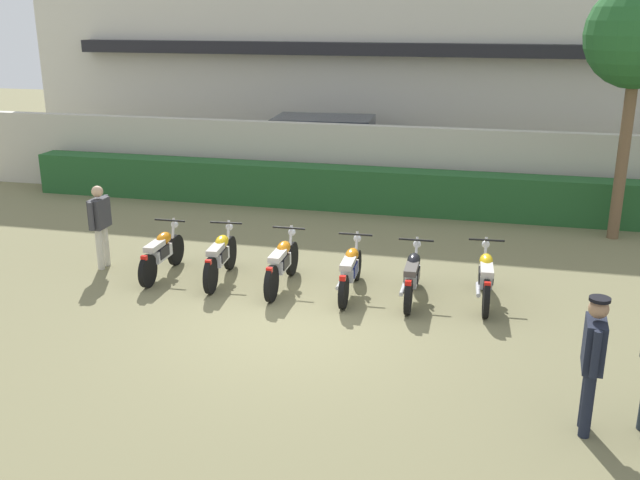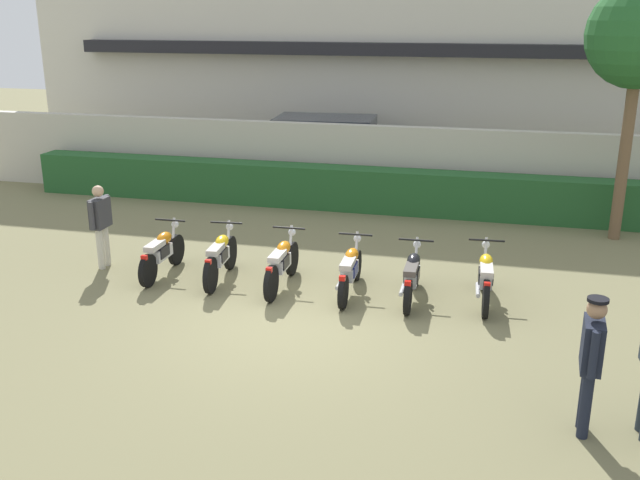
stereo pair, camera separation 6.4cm
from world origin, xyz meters
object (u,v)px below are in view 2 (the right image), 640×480
(tree_near_inspector, at_px, (640,38))
(motorcycle_in_row_0, at_px, (162,252))
(motorcycle_in_row_3, at_px, (350,270))
(inspector_person, at_px, (101,220))
(officer_0, at_px, (591,355))
(motorcycle_in_row_1, at_px, (220,256))
(motorcycle_in_row_2, at_px, (282,263))
(motorcycle_in_row_5, at_px, (485,277))
(parked_car, at_px, (330,152))
(motorcycle_in_row_4, at_px, (412,276))

(tree_near_inspector, height_order, motorcycle_in_row_0, tree_near_inspector)
(motorcycle_in_row_0, bearing_deg, tree_near_inspector, -63.13)
(motorcycle_in_row_3, distance_m, inspector_person, 4.86)
(inspector_person, bearing_deg, officer_0, -24.02)
(motorcycle_in_row_0, height_order, motorcycle_in_row_3, motorcycle_in_row_0)
(motorcycle_in_row_1, xyz_separation_m, motorcycle_in_row_2, (1.17, -0.06, -0.00))
(tree_near_inspector, height_order, motorcycle_in_row_5, tree_near_inspector)
(parked_car, distance_m, tree_near_inspector, 8.52)
(motorcycle_in_row_4, height_order, motorcycle_in_row_5, motorcycle_in_row_5)
(motorcycle_in_row_4, relative_size, motorcycle_in_row_5, 0.95)
(motorcycle_in_row_5, bearing_deg, officer_0, -164.68)
(motorcycle_in_row_2, relative_size, motorcycle_in_row_5, 1.03)
(officer_0, bearing_deg, parked_car, -60.00)
(parked_car, xyz_separation_m, motorcycle_in_row_1, (-0.17, -7.84, -0.48))
(motorcycle_in_row_2, relative_size, motorcycle_in_row_4, 1.08)
(tree_near_inspector, bearing_deg, officer_0, -99.69)
(motorcycle_in_row_3, xyz_separation_m, inspector_person, (-4.83, 0.18, 0.50))
(motorcycle_in_row_0, xyz_separation_m, motorcycle_in_row_1, (1.14, 0.01, 0.01))
(motorcycle_in_row_1, distance_m, inspector_person, 2.48)
(motorcycle_in_row_5, distance_m, officer_0, 3.93)
(inspector_person, relative_size, officer_0, 0.95)
(parked_car, height_order, inspector_person, parked_car)
(motorcycle_in_row_2, distance_m, motorcycle_in_row_4, 2.30)
(tree_near_inspector, height_order, motorcycle_in_row_1, tree_near_inspector)
(parked_car, bearing_deg, motorcycle_in_row_0, -102.93)
(motorcycle_in_row_2, relative_size, inspector_person, 1.22)
(motorcycle_in_row_0, bearing_deg, motorcycle_in_row_3, -91.59)
(officer_0, bearing_deg, inspector_person, -20.65)
(motorcycle_in_row_5, bearing_deg, motorcycle_in_row_3, 90.79)
(motorcycle_in_row_0, distance_m, officer_0, 7.92)
(parked_car, relative_size, motorcycle_in_row_5, 2.45)
(motorcycle_in_row_2, height_order, motorcycle_in_row_3, motorcycle_in_row_2)
(parked_car, distance_m, motorcycle_in_row_1, 7.85)
(motorcycle_in_row_4, bearing_deg, officer_0, -146.20)
(motorcycle_in_row_0, bearing_deg, motorcycle_in_row_2, -91.97)
(tree_near_inspector, relative_size, motorcycle_in_row_3, 2.79)
(motorcycle_in_row_0, distance_m, motorcycle_in_row_4, 4.62)
(motorcycle_in_row_1, distance_m, motorcycle_in_row_3, 2.41)
(motorcycle_in_row_3, bearing_deg, tree_near_inspector, -49.12)
(tree_near_inspector, xyz_separation_m, motorcycle_in_row_4, (-3.80, -4.51, -3.73))
(motorcycle_in_row_1, bearing_deg, motorcycle_in_row_4, -96.58)
(motorcycle_in_row_3, bearing_deg, motorcycle_in_row_1, 86.96)
(motorcycle_in_row_2, distance_m, motorcycle_in_row_3, 1.23)
(motorcycle_in_row_2, bearing_deg, motorcycle_in_row_0, 88.09)
(motorcycle_in_row_4, height_order, officer_0, officer_0)
(motorcycle_in_row_0, height_order, motorcycle_in_row_2, motorcycle_in_row_2)
(inspector_person, bearing_deg, motorcycle_in_row_4, -2.02)
(motorcycle_in_row_3, relative_size, officer_0, 1.13)
(motorcycle_in_row_1, relative_size, officer_0, 1.12)
(motorcycle_in_row_0, xyz_separation_m, motorcycle_in_row_2, (2.32, -0.04, 0.01))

